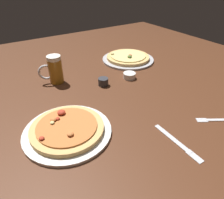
# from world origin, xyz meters

# --- Properties ---
(ground_plane) EXTENTS (2.40, 2.40, 0.03)m
(ground_plane) POSITION_xyz_m (0.00, 0.00, -0.01)
(ground_plane) COLOR #4C2816
(pizza_plate_near) EXTENTS (0.33, 0.33, 0.05)m
(pizza_plate_near) POSITION_xyz_m (-0.25, -0.08, 0.02)
(pizza_plate_near) COLOR silver
(pizza_plate_near) RESTS_ON ground_plane
(pizza_plate_far) EXTENTS (0.34, 0.34, 0.05)m
(pizza_plate_far) POSITION_xyz_m (0.37, 0.37, 0.02)
(pizza_plate_far) COLOR #B2B2B7
(pizza_plate_far) RESTS_ON ground_plane
(beer_mug_dark) EXTENTS (0.12, 0.07, 0.15)m
(beer_mug_dark) POSITION_xyz_m (-0.14, 0.34, 0.07)
(beer_mug_dark) COLOR #9E6619
(beer_mug_dark) RESTS_ON ground_plane
(ramekin_sauce) EXTENTS (0.07, 0.07, 0.03)m
(ramekin_sauce) POSITION_xyz_m (0.22, 0.16, 0.02)
(ramekin_sauce) COLOR white
(ramekin_sauce) RESTS_ON ground_plane
(ramekin_butter) EXTENTS (0.05, 0.05, 0.04)m
(ramekin_butter) POSITION_xyz_m (0.06, 0.17, 0.02)
(ramekin_butter) COLOR #333338
(ramekin_butter) RESTS_ON ground_plane
(fork_left) EXTENTS (0.18, 0.12, 0.01)m
(fork_left) POSITION_xyz_m (0.30, -0.34, 0.00)
(fork_left) COLOR silver
(fork_left) RESTS_ON ground_plane
(knife_right) EXTENTS (0.02, 0.22, 0.01)m
(knife_right) POSITION_xyz_m (0.06, -0.34, 0.00)
(knife_right) COLOR silver
(knife_right) RESTS_ON ground_plane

